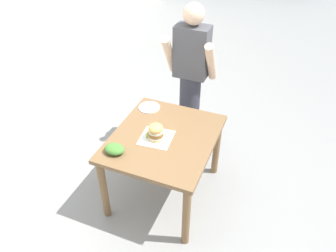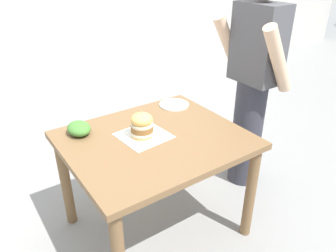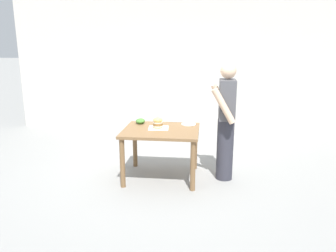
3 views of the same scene
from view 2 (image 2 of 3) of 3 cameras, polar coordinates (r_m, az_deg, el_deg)
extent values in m
plane|color=gray|center=(2.48, -1.99, -16.99)|extent=(80.00, 80.00, 0.00)
cube|color=brown|center=(2.04, -2.32, -2.49)|extent=(0.93, 1.08, 0.04)
cylinder|color=brown|center=(2.40, -17.40, -9.31)|extent=(0.07, 0.07, 0.70)
cylinder|color=brown|center=(2.75, 1.79, -2.75)|extent=(0.07, 0.07, 0.70)
cylinder|color=brown|center=(2.27, 14.15, -11.27)|extent=(0.07, 0.07, 0.70)
cube|color=white|center=(2.05, -4.26, -1.67)|extent=(0.31, 0.31, 0.00)
cylinder|color=#E5B25B|center=(2.04, -4.49, -1.46)|extent=(0.13, 0.13, 0.02)
cylinder|color=beige|center=(2.03, -4.51, -1.01)|extent=(0.14, 0.14, 0.02)
cylinder|color=brown|center=(2.02, -4.54, -0.35)|extent=(0.14, 0.14, 0.04)
cylinder|color=beige|center=(2.01, -4.56, 0.32)|extent=(0.14, 0.14, 0.02)
ellipsoid|color=#E5B25B|center=(1.99, -4.60, 1.14)|extent=(0.13, 0.13, 0.08)
cylinder|color=#D1B77F|center=(1.97, -4.65, 2.41)|extent=(0.00, 0.00, 0.05)
cylinder|color=#8EA83D|center=(2.11, -5.63, -0.41)|extent=(0.05, 0.08, 0.02)
cylinder|color=white|center=(2.45, 1.07, 3.74)|extent=(0.22, 0.22, 0.01)
cylinder|color=silver|center=(2.46, 0.87, 4.07)|extent=(0.04, 0.17, 0.01)
cylinder|color=silver|center=(2.44, 1.28, 3.83)|extent=(0.03, 0.17, 0.01)
ellipsoid|color=#477F33|center=(2.12, -15.25, -0.41)|extent=(0.18, 0.14, 0.08)
cylinder|color=#33333D|center=(2.75, 13.56, -1.21)|extent=(0.24, 0.24, 0.90)
cube|color=#4C4C51|center=(2.49, 15.46, 13.64)|extent=(0.36, 0.22, 0.56)
cylinder|color=beige|center=(2.61, 10.56, 13.65)|extent=(0.09, 0.34, 0.50)
cylinder|color=beige|center=(2.32, 18.60, 10.90)|extent=(0.09, 0.34, 0.50)
cylinder|color=black|center=(12.07, 13.78, 20.38)|extent=(0.65, 0.24, 0.64)
camera|label=1|loc=(1.62, -114.61, 24.31)|focal=35.00mm
camera|label=3|loc=(3.41, 116.69, -9.98)|focal=35.00mm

